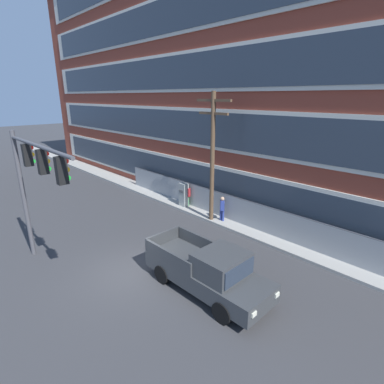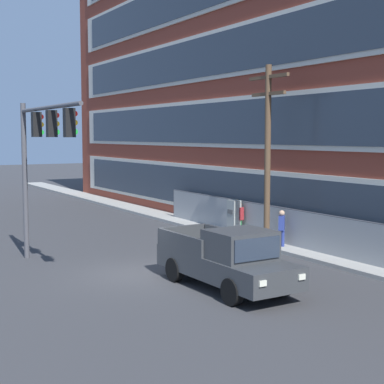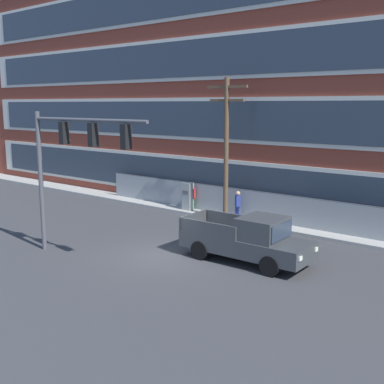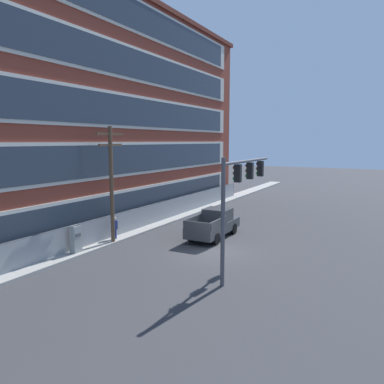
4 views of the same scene
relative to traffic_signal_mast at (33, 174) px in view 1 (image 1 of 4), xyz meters
name	(u,v)px [view 1 (image 1 of 4)]	position (x,y,z in m)	size (l,w,h in m)	color
ground_plane	(132,272)	(2.63, 2.68, -4.48)	(160.00, 160.00, 0.00)	#38383A
sidewalk_building_side	(236,224)	(2.63, 9.99, -4.40)	(80.00, 1.72, 0.16)	#9E9B93
brick_mill_building	(260,73)	(-0.43, 15.84, 4.56)	(50.48, 10.58, 18.06)	brown
chain_link_fence	(328,242)	(8.03, 10.18, -3.60)	(33.18, 0.06, 1.73)	gray
traffic_signal_mast	(33,174)	(0.00, 0.00, 0.00)	(6.59, 0.43, 6.07)	#4C4C51
pickup_truck_dark_grey	(209,271)	(5.91, 4.16, -3.54)	(5.53, 2.18, 1.97)	#383A3D
utility_pole_near_corner	(212,153)	(1.15, 9.37, -0.14)	(2.53, 0.26, 7.76)	brown
electrical_cabinet	(184,196)	(-1.82, 9.72, -3.59)	(0.62, 0.44, 1.78)	#939993
pedestrian_near_cabinet	(222,208)	(1.74, 9.71, -3.51)	(0.45, 0.45, 1.69)	navy
pedestrian_by_fence	(187,195)	(-1.66, 9.92, -3.51)	(0.42, 0.27, 1.69)	#236B38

